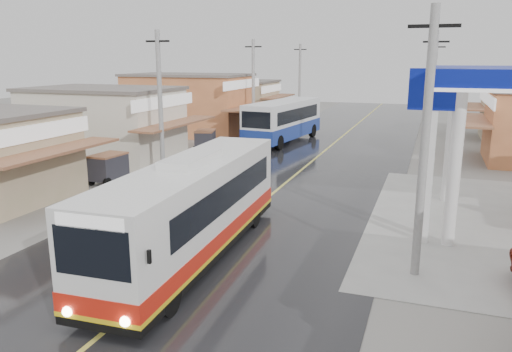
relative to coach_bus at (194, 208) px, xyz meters
The scene contains 11 objects.
ground 1.92m from the coach_bus, 84.84° to the left, with size 120.00×120.00×0.00m, color slate.
road 16.02m from the coach_bus, 89.70° to the left, with size 12.00×90.00×0.02m, color black.
centre_line 16.02m from the coach_bus, 89.70° to the left, with size 0.15×90.00×0.01m, color #D8CC4C.
shopfronts_left 22.98m from the coach_bus, 124.30° to the left, with size 11.00×44.00×5.20m, color tan, non-canonical shape.
utility_poles_left 18.37m from the coach_bus, 112.21° to the left, with size 1.60×50.00×8.00m, color gray, non-canonical shape.
utility_poles_right 17.52m from the coach_bus, 66.03° to the left, with size 1.60×36.00×8.00m, color gray, non-canonical shape.
coach_bus is the anchor object (origin of this frame).
second_bus 23.79m from the coach_bus, 99.34° to the left, with size 3.82×9.94×3.22m.
cyclist 7.33m from the coach_bus, 114.91° to the left, with size 0.96×1.96×2.02m.
tricycle_near 11.50m from the coach_bus, 139.70° to the left, with size 1.51×2.19×1.61m.
tricycle_far 18.94m from the coach_bus, 114.19° to the left, with size 1.87×2.21×1.60m.
Camera 1 is at (7.17, -15.14, 6.55)m, focal length 35.00 mm.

